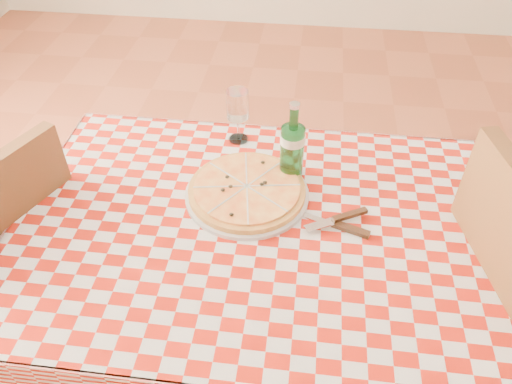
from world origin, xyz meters
TOP-DOWN VIEW (x-y plane):
  - dining_table at (0.00, 0.00)m, footprint 1.20×0.80m
  - tablecloth at (0.00, 0.00)m, footprint 1.30×0.90m
  - chair_far at (-0.76, -0.03)m, footprint 0.55×0.55m
  - pizza_plate at (-0.05, 0.11)m, footprint 0.39×0.39m
  - water_bottle at (0.06, 0.20)m, footprint 0.08×0.08m
  - wine_glass at (-0.11, 0.37)m, footprint 0.08×0.08m
  - cutlery at (0.18, 0.02)m, footprint 0.28×0.24m

SIDE VIEW (x-z plane):
  - chair_far at x=-0.76m, z-range 0.07..1.01m
  - dining_table at x=0.00m, z-range 0.28..1.03m
  - tablecloth at x=0.00m, z-range 0.75..0.76m
  - cutlery at x=0.18m, z-range 0.76..0.79m
  - pizza_plate at x=-0.05m, z-range 0.76..0.80m
  - wine_glass at x=-0.11m, z-range 0.76..0.93m
  - water_bottle at x=0.06m, z-range 0.76..1.00m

